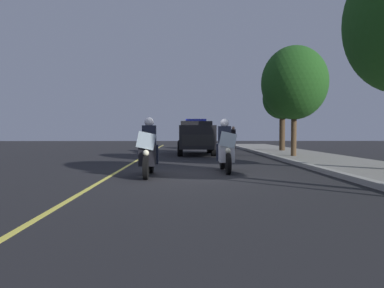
# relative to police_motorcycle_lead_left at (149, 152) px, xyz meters

# --- Properties ---
(ground_plane) EXTENTS (80.00, 80.00, 0.00)m
(ground_plane) POSITION_rel_police_motorcycle_lead_left_xyz_m (-0.50, 1.29, -0.70)
(ground_plane) COLOR black
(curb_strip) EXTENTS (48.00, 0.24, 0.15)m
(curb_strip) POSITION_rel_police_motorcycle_lead_left_xyz_m (-0.50, 5.45, -0.62)
(curb_strip) COLOR #9E9B93
(curb_strip) RESTS_ON ground
(lane_stripe_center) EXTENTS (48.00, 0.12, 0.01)m
(lane_stripe_center) POSITION_rel_police_motorcycle_lead_left_xyz_m (-0.50, -1.12, -0.70)
(lane_stripe_center) COLOR #E0D14C
(lane_stripe_center) RESTS_ON ground
(police_motorcycle_lead_left) EXTENTS (2.14, 0.56, 1.72)m
(police_motorcycle_lead_left) POSITION_rel_police_motorcycle_lead_left_xyz_m (0.00, 0.00, 0.00)
(police_motorcycle_lead_left) COLOR black
(police_motorcycle_lead_left) RESTS_ON ground
(police_motorcycle_lead_right) EXTENTS (2.14, 0.56, 1.72)m
(police_motorcycle_lead_right) POSITION_rel_police_motorcycle_lead_left_xyz_m (-1.09, 2.36, 0.00)
(police_motorcycle_lead_right) COLOR black
(police_motorcycle_lead_right) RESTS_ON ground
(police_suv) EXTENTS (4.92, 2.11, 2.05)m
(police_suv) POSITION_rel_police_motorcycle_lead_left_xyz_m (-9.79, 1.69, 0.37)
(police_suv) COLOR black
(police_suv) RESTS_ON ground
(cyclist_background) EXTENTS (1.76, 0.32, 1.69)m
(cyclist_background) POSITION_rel_police_motorcycle_lead_left_xyz_m (-13.90, 4.44, 0.14)
(cyclist_background) COLOR black
(cyclist_background) RESTS_ON ground
(tree_far_back) EXTENTS (3.25, 3.25, 5.46)m
(tree_far_back) POSITION_rel_police_motorcycle_lead_left_xyz_m (-7.01, 6.49, 3.03)
(tree_far_back) COLOR #4C3823
(tree_far_back) RESTS_ON sidewalk_strip
(tree_behind_suv) EXTENTS (2.54, 2.54, 4.70)m
(tree_behind_suv) POSITION_rel_police_motorcycle_lead_left_xyz_m (-12.19, 7.39, 2.73)
(tree_behind_suv) COLOR #42301E
(tree_behind_suv) RESTS_ON sidewalk_strip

